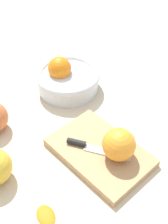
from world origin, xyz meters
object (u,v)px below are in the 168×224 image
(cutting_board, at_px, (100,152))
(orange_on_board, at_px, (119,144))
(bowl, at_px, (67,78))
(knife, at_px, (89,147))

(cutting_board, relative_size, orange_on_board, 3.09)
(bowl, distance_m, cutting_board, 0.27)
(orange_on_board, bearing_deg, knife, -151.74)
(bowl, relative_size, knife, 1.30)
(bowl, distance_m, orange_on_board, 0.30)
(knife, bearing_deg, cutting_board, 37.13)
(orange_on_board, distance_m, knife, 0.08)
(bowl, relative_size, cutting_board, 0.81)
(knife, bearing_deg, bowl, 149.32)
(cutting_board, xyz_separation_m, knife, (-0.02, -0.02, 0.01))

